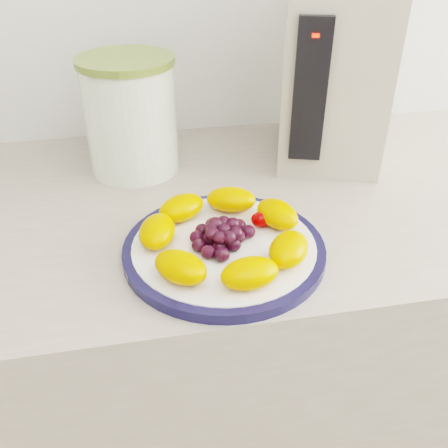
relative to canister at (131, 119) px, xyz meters
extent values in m
cube|color=#AC9F8F|center=(0.19, -0.13, -0.54)|extent=(3.50, 0.60, 0.90)
cube|color=#987E5D|center=(0.19, -0.13, -0.57)|extent=(3.48, 0.58, 0.84)
cylinder|color=#13143C|center=(0.11, -0.29, -0.09)|extent=(0.28, 0.28, 0.01)
cylinder|color=white|center=(0.11, -0.29, -0.09)|extent=(0.25, 0.25, 0.02)
cylinder|color=#496B17|center=(0.00, 0.00, 0.00)|extent=(0.16, 0.16, 0.19)
cylinder|color=olive|center=(0.00, 0.00, 0.10)|extent=(0.17, 0.17, 0.01)
cube|color=#B8B09C|center=(0.37, 0.01, 0.06)|extent=(0.24, 0.29, 0.31)
cube|color=black|center=(0.28, -0.10, 0.06)|extent=(0.06, 0.03, 0.23)
cube|color=#FF0C05|center=(0.28, -0.11, 0.15)|extent=(0.01, 0.01, 0.01)
ellipsoid|color=#FF8600|center=(0.19, -0.26, -0.06)|extent=(0.07, 0.09, 0.04)
ellipsoid|color=#FF8600|center=(0.14, -0.20, -0.06)|extent=(0.09, 0.07, 0.04)
ellipsoid|color=#FF8600|center=(0.06, -0.21, -0.06)|extent=(0.09, 0.08, 0.04)
ellipsoid|color=#FF8600|center=(0.02, -0.27, -0.06)|extent=(0.07, 0.08, 0.04)
ellipsoid|color=#FF8600|center=(0.04, -0.35, -0.06)|extent=(0.09, 0.09, 0.04)
ellipsoid|color=#FF8600|center=(0.12, -0.38, -0.06)|extent=(0.08, 0.06, 0.04)
ellipsoid|color=#FF8600|center=(0.18, -0.34, -0.06)|extent=(0.08, 0.09, 0.04)
ellipsoid|color=black|center=(0.11, -0.29, -0.07)|extent=(0.02, 0.02, 0.02)
ellipsoid|color=black|center=(0.13, -0.29, -0.07)|extent=(0.02, 0.02, 0.02)
ellipsoid|color=black|center=(0.12, -0.27, -0.07)|extent=(0.02, 0.02, 0.02)
ellipsoid|color=black|center=(0.10, -0.27, -0.07)|extent=(0.02, 0.02, 0.02)
ellipsoid|color=black|center=(0.09, -0.29, -0.07)|extent=(0.02, 0.02, 0.02)
ellipsoid|color=black|center=(0.10, -0.31, -0.07)|extent=(0.02, 0.02, 0.02)
ellipsoid|color=black|center=(0.12, -0.31, -0.07)|extent=(0.02, 0.02, 0.02)
ellipsoid|color=black|center=(0.14, -0.28, -0.07)|extent=(0.02, 0.02, 0.02)
ellipsoid|color=black|center=(0.14, -0.26, -0.07)|extent=(0.02, 0.02, 0.02)
ellipsoid|color=black|center=(0.12, -0.26, -0.07)|extent=(0.02, 0.02, 0.02)
ellipsoid|color=black|center=(0.10, -0.26, -0.07)|extent=(0.02, 0.02, 0.02)
ellipsoid|color=black|center=(0.08, -0.26, -0.07)|extent=(0.02, 0.02, 0.02)
ellipsoid|color=black|center=(0.07, -0.28, -0.07)|extent=(0.02, 0.02, 0.02)
ellipsoid|color=black|center=(0.07, -0.30, -0.07)|extent=(0.02, 0.02, 0.02)
ellipsoid|color=black|center=(0.08, -0.32, -0.07)|extent=(0.02, 0.02, 0.02)
ellipsoid|color=black|center=(0.10, -0.33, -0.07)|extent=(0.02, 0.02, 0.02)
ellipsoid|color=black|center=(0.11, -0.29, -0.05)|extent=(0.02, 0.02, 0.02)
ellipsoid|color=black|center=(0.12, -0.28, -0.05)|extent=(0.02, 0.02, 0.02)
ellipsoid|color=black|center=(0.11, -0.27, -0.05)|extent=(0.02, 0.02, 0.02)
ellipsoid|color=black|center=(0.10, -0.28, -0.05)|extent=(0.02, 0.02, 0.02)
ellipsoid|color=black|center=(0.09, -0.29, -0.05)|extent=(0.02, 0.02, 0.02)
ellipsoid|color=black|center=(0.09, -0.30, -0.05)|extent=(0.02, 0.02, 0.02)
ellipsoid|color=black|center=(0.10, -0.31, -0.05)|extent=(0.02, 0.02, 0.02)
ellipsoid|color=black|center=(0.11, -0.31, -0.05)|extent=(0.02, 0.02, 0.02)
ellipsoid|color=black|center=(0.12, -0.30, -0.05)|extent=(0.02, 0.02, 0.02)
ellipsoid|color=#EF0100|center=(0.17, -0.26, -0.07)|extent=(0.03, 0.03, 0.02)
ellipsoid|color=#EF0100|center=(0.20, -0.25, -0.07)|extent=(0.04, 0.04, 0.02)
camera|label=1|loc=(0.00, -0.84, 0.32)|focal=40.00mm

